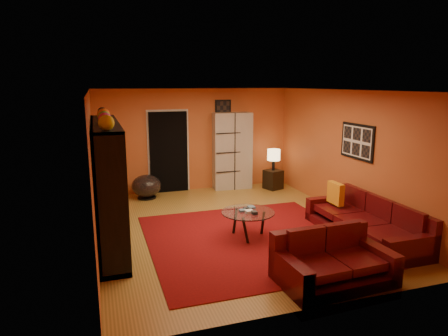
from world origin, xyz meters
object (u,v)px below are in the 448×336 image
object	(u,v)px
coffee_table	(248,214)
table_lamp	(274,155)
sofa	(369,223)
loveseat	(331,261)
storage_cabinet	(232,151)
tv	(111,186)
bowl_chair	(146,186)
side_table	(273,179)
entertainment_unit	(108,183)

from	to	relation	value
coffee_table	table_lamp	world-z (taller)	table_lamp
sofa	loveseat	xyz separation A→B (m)	(-1.53, -1.15, 0.00)
sofa	storage_cabinet	world-z (taller)	storage_cabinet
loveseat	storage_cabinet	distance (m)	5.27
table_lamp	loveseat	bearing A→B (deg)	-105.50
loveseat	coffee_table	distance (m)	1.92
coffee_table	table_lamp	distance (m)	3.53
tv	coffee_table	xyz separation A→B (m)	(2.30, -0.52, -0.57)
storage_cabinet	bowl_chair	size ratio (longest dim) A/B	2.83
sofa	side_table	bearing A→B (deg)	93.15
sofa	table_lamp	world-z (taller)	table_lamp
entertainment_unit	tv	size ratio (longest dim) A/B	3.02
sofa	storage_cabinet	xyz separation A→B (m)	(-1.20, 4.06, 0.71)
storage_cabinet	bowl_chair	xyz separation A→B (m)	(-2.28, -0.30, -0.69)
bowl_chair	side_table	xyz separation A→B (m)	(3.28, -0.12, -0.06)
loveseat	table_lamp	distance (m)	5.01
sofa	side_table	size ratio (longest dim) A/B	4.91
tv	storage_cabinet	world-z (taller)	storage_cabinet
storage_cabinet	table_lamp	world-z (taller)	storage_cabinet
table_lamp	tv	bearing A→B (deg)	-149.59
sofa	tv	bearing A→B (deg)	164.62
sofa	table_lamp	size ratio (longest dim) A/B	4.45
entertainment_unit	table_lamp	distance (m)	4.84
sofa	loveseat	bearing A→B (deg)	-143.08
entertainment_unit	tv	xyz separation A→B (m)	(0.05, -0.06, -0.04)
storage_cabinet	table_lamp	size ratio (longest dim) A/B	3.61
coffee_table	table_lamp	xyz separation A→B (m)	(1.86, 2.96, 0.46)
sofa	loveseat	world-z (taller)	same
sofa	loveseat	distance (m)	1.92
coffee_table	storage_cabinet	world-z (taller)	storage_cabinet
tv	loveseat	size ratio (longest dim) A/B	0.62
loveseat	coffee_table	world-z (taller)	loveseat
table_lamp	entertainment_unit	bearing A→B (deg)	-150.53
tv	entertainment_unit	bearing A→B (deg)	38.57
entertainment_unit	storage_cabinet	xyz separation A→B (m)	(3.21, 2.80, -0.05)
side_table	table_lamp	size ratio (longest dim) A/B	0.91
bowl_chair	table_lamp	xyz separation A→B (m)	(3.28, -0.12, 0.59)
sofa	coffee_table	distance (m)	2.18
coffee_table	side_table	xyz separation A→B (m)	(1.86, 2.96, -0.19)
entertainment_unit	coffee_table	distance (m)	2.50
entertainment_unit	storage_cabinet	bearing A→B (deg)	41.07
side_table	table_lamp	world-z (taller)	table_lamp
loveseat	bowl_chair	size ratio (longest dim) A/B	2.27
sofa	table_lamp	bearing A→B (deg)	93.15
loveseat	table_lamp	bearing A→B (deg)	-17.94
bowl_chair	sofa	bearing A→B (deg)	-47.17
bowl_chair	table_lamp	size ratio (longest dim) A/B	1.28
loveseat	table_lamp	world-z (taller)	table_lamp
sofa	bowl_chair	distance (m)	5.13
tv	storage_cabinet	distance (m)	4.27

